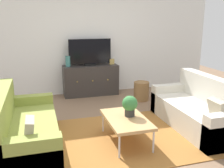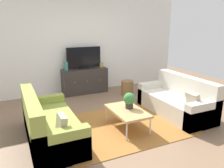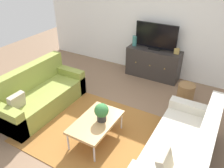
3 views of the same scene
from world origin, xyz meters
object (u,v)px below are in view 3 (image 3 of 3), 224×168
at_px(glass_vase, 135,41).
at_px(flat_screen_tv, 156,37).
at_px(potted_plant, 102,112).
at_px(tv_console, 153,63).
at_px(couch_right_side, 185,151).
at_px(mantel_clock, 177,51).
at_px(wicker_basket, 185,94).
at_px(couch_left_side, 38,96).
at_px(coffee_table, 96,122).

bearing_deg(glass_vase, flat_screen_tv, 2.18).
bearing_deg(potted_plant, tv_console, 91.73).
distance_m(couch_right_side, flat_screen_tv, 2.87).
bearing_deg(mantel_clock, wicker_basket, -57.40).
bearing_deg(couch_right_side, mantel_clock, 110.14).
bearing_deg(mantel_clock, couch_left_side, -130.16).
bearing_deg(flat_screen_tv, tv_console, -90.00).
xyz_separation_m(couch_left_side, couch_right_side, (2.88, 0.00, 0.00)).
bearing_deg(tv_console, glass_vase, 179.99).
distance_m(coffee_table, wicker_basket, 2.07).
height_order(couch_left_side, tv_console, couch_left_side).
relative_size(coffee_table, flat_screen_tv, 0.94).
height_order(couch_right_side, potted_plant, couch_right_side).
height_order(tv_console, wicker_basket, tv_console).
bearing_deg(glass_vase, mantel_clock, 0.00).
bearing_deg(wicker_basket, coffee_table, -118.97).
height_order(couch_left_side, coffee_table, couch_left_side).
bearing_deg(potted_plant, coffee_table, -141.05).
bearing_deg(tv_console, wicker_basket, -36.67).
xyz_separation_m(couch_left_side, potted_plant, (1.55, -0.12, 0.28)).
relative_size(flat_screen_tv, mantel_clock, 7.65).
relative_size(glass_vase, mantel_clock, 1.87).
relative_size(coffee_table, mantel_clock, 7.19).
xyz_separation_m(mantel_clock, wicker_basket, (0.48, -0.75, -0.57)).
relative_size(flat_screen_tv, glass_vase, 4.08).
bearing_deg(flat_screen_tv, potted_plant, -88.28).
height_order(tv_console, mantel_clock, mantel_clock).
height_order(couch_right_side, mantel_clock, mantel_clock).
height_order(flat_screen_tv, wicker_basket, flat_screen_tv).
relative_size(potted_plant, tv_console, 0.24).
relative_size(couch_right_side, wicker_basket, 4.30).
relative_size(couch_left_side, coffee_table, 1.93).
bearing_deg(glass_vase, tv_console, -0.01).
distance_m(glass_vase, wicker_basket, 1.81).
relative_size(couch_left_side, couch_right_side, 1.00).
height_order(glass_vase, mantel_clock, glass_vase).
xyz_separation_m(coffee_table, mantel_clock, (0.52, 2.55, 0.43)).
relative_size(potted_plant, glass_vase, 1.28).
distance_m(glass_vase, mantel_clock, 1.05).
relative_size(tv_console, flat_screen_tv, 1.30).
relative_size(couch_right_side, mantel_clock, 13.90).
distance_m(couch_left_side, tv_console, 2.80).
bearing_deg(mantel_clock, tv_console, -179.99).
distance_m(potted_plant, flat_screen_tv, 2.56).
bearing_deg(mantel_clock, glass_vase, 180.00).
xyz_separation_m(couch_right_side, mantel_clock, (-0.87, 2.37, 0.50)).
relative_size(couch_right_side, coffee_table, 1.93).
bearing_deg(wicker_basket, glass_vase, 153.96).
bearing_deg(wicker_basket, tv_console, 143.33).
bearing_deg(potted_plant, flat_screen_tv, 91.72).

